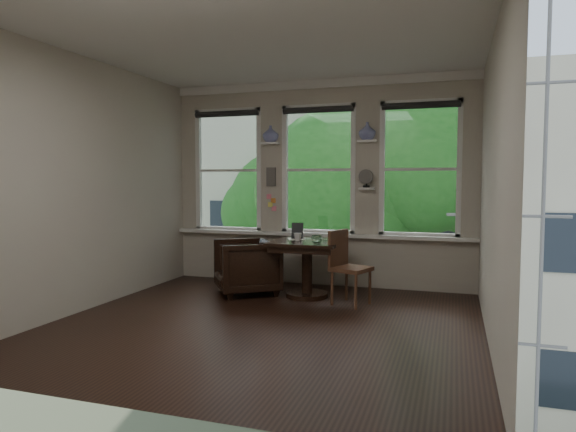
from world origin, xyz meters
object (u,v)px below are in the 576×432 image
(table, at_px, (307,269))
(laptop, at_px, (334,241))
(side_chair_right, at_px, (351,268))
(mug, at_px, (298,237))
(armchair_left, at_px, (247,266))

(table, relative_size, laptop, 3.01)
(side_chair_right, relative_size, laptop, 3.08)
(side_chair_right, height_order, laptop, side_chair_right)
(table, height_order, laptop, laptop)
(table, xyz_separation_m, mug, (-0.12, -0.02, 0.43))
(armchair_left, xyz_separation_m, side_chair_right, (1.48, -0.19, 0.09))
(table, height_order, armchair_left, table)
(armchair_left, bearing_deg, table, 59.16)
(armchair_left, relative_size, side_chair_right, 0.89)
(side_chair_right, distance_m, mug, 0.87)
(armchair_left, xyz_separation_m, laptop, (1.21, 0.00, 0.39))
(side_chair_right, height_order, mug, side_chair_right)
(table, bearing_deg, laptop, -8.49)
(armchair_left, distance_m, mug, 0.83)
(side_chair_right, distance_m, laptop, 0.45)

